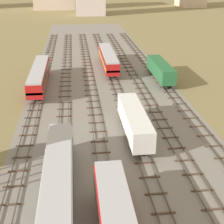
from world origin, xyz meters
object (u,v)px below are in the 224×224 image
(freight_boxcar_centre_mid, at_px, (134,120))
(diesel_railcar_far_left_midfar, at_px, (39,75))
(diesel_railcar_centre_farther, at_px, (108,58))
(diesel_railcar_left_near, at_px, (58,181))
(freight_boxcar_right_far, at_px, (161,69))

(freight_boxcar_centre_mid, relative_size, diesel_railcar_far_left_midfar, 0.68)
(freight_boxcar_centre_mid, height_order, diesel_railcar_centre_farther, diesel_railcar_centre_farther)
(diesel_railcar_left_near, height_order, freight_boxcar_centre_mid, diesel_railcar_left_near)
(freight_boxcar_centre_mid, height_order, freight_boxcar_right_far, same)
(diesel_railcar_far_left_midfar, height_order, freight_boxcar_right_far, diesel_railcar_far_left_midfar)
(diesel_railcar_centre_farther, bearing_deg, diesel_railcar_far_left_midfar, -141.76)
(freight_boxcar_right_far, bearing_deg, diesel_railcar_left_near, -117.75)
(freight_boxcar_centre_mid, relative_size, freight_boxcar_right_far, 1.00)
(diesel_railcar_far_left_midfar, xyz_separation_m, freight_boxcar_right_far, (24.85, 1.55, -0.15))
(diesel_railcar_centre_farther, bearing_deg, freight_boxcar_centre_mid, -89.99)
(freight_boxcar_right_far, bearing_deg, diesel_railcar_far_left_midfar, -176.44)
(freight_boxcar_centre_mid, bearing_deg, freight_boxcar_right_far, 67.84)
(freight_boxcar_centre_mid, relative_size, diesel_railcar_centre_farther, 0.68)
(diesel_railcar_centre_farther, bearing_deg, freight_boxcar_right_far, -45.72)
(diesel_railcar_left_near, height_order, diesel_railcar_far_left_midfar, same)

